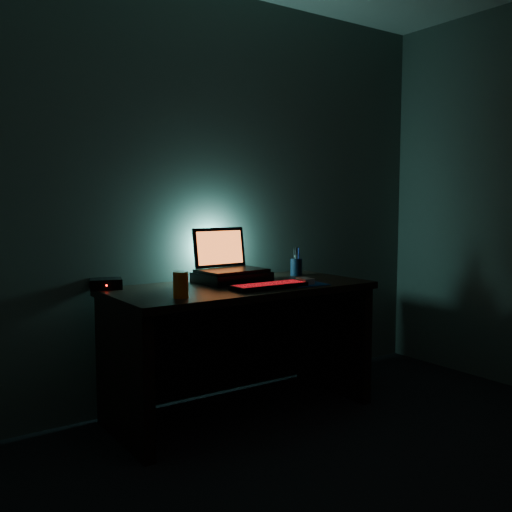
{
  "coord_description": "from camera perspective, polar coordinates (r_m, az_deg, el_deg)",
  "views": [
    {
      "loc": [
        -1.76,
        -1.08,
        1.22
      ],
      "look_at": [
        0.07,
        1.57,
        0.92
      ],
      "focal_mm": 40.0,
      "sensor_mm": 36.0,
      "label": 1
    }
  ],
  "objects": [
    {
      "name": "laptop",
      "position": [
        3.4,
        -2.93,
        -0.53
      ],
      "size": [
        0.39,
        0.3,
        0.26
      ],
      "rotation": [
        0.0,
        0.0,
        0.05
      ],
      "color": "black",
      "rests_on": "riser"
    },
    {
      "name": "mouse",
      "position": [
        3.29,
        4.94,
        -2.49
      ],
      "size": [
        0.08,
        0.11,
        0.03
      ],
      "primitive_type": "cube",
      "rotation": [
        0.0,
        0.0,
        -0.11
      ],
      "color": "gray",
      "rests_on": "mousepad"
    },
    {
      "name": "router",
      "position": [
        3.21,
        -14.79,
        -2.7
      ],
      "size": [
        0.2,
        0.18,
        0.06
      ],
      "rotation": [
        0.0,
        0.0,
        -0.29
      ],
      "color": "black",
      "rests_on": "desk"
    },
    {
      "name": "riser",
      "position": [
        3.37,
        -2.43,
        -2.12
      ],
      "size": [
        0.41,
        0.32,
        0.06
      ],
      "primitive_type": "cube",
      "rotation": [
        0.0,
        0.0,
        0.05
      ],
      "color": "black",
      "rests_on": "desk"
    },
    {
      "name": "room",
      "position": [
        2.06,
        23.96,
        5.72
      ],
      "size": [
        3.5,
        4.0,
        2.5
      ],
      "color": "black",
      "rests_on": "ground"
    },
    {
      "name": "juice_glass",
      "position": [
        2.84,
        -7.53,
        -2.87
      ],
      "size": [
        0.09,
        0.09,
        0.13
      ],
      "primitive_type": "cylinder",
      "rotation": [
        0.0,
        0.0,
        0.23
      ],
      "color": "#ED5C0C",
      "rests_on": "desk"
    },
    {
      "name": "keyboard",
      "position": [
        3.13,
        1.34,
        -3.0
      ],
      "size": [
        0.44,
        0.14,
        0.03
      ],
      "rotation": [
        0.0,
        0.0,
        -0.01
      ],
      "color": "black",
      "rests_on": "desk"
    },
    {
      "name": "desk",
      "position": [
        3.34,
        -2.06,
        -7.18
      ],
      "size": [
        1.5,
        0.7,
        0.75
      ],
      "color": "black",
      "rests_on": "ground"
    },
    {
      "name": "mousepad",
      "position": [
        3.3,
        4.93,
        -2.8
      ],
      "size": [
        0.24,
        0.22,
        0.0
      ],
      "primitive_type": "cube",
      "rotation": [
        0.0,
        0.0,
        -0.11
      ],
      "color": "navy",
      "rests_on": "desk"
    },
    {
      "name": "pen_cup",
      "position": [
        3.68,
        4.05,
        -1.11
      ],
      "size": [
        0.09,
        0.09,
        0.11
      ],
      "primitive_type": "cylinder",
      "rotation": [
        0.0,
        0.0,
        -0.23
      ],
      "color": "black",
      "rests_on": "desk"
    }
  ]
}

